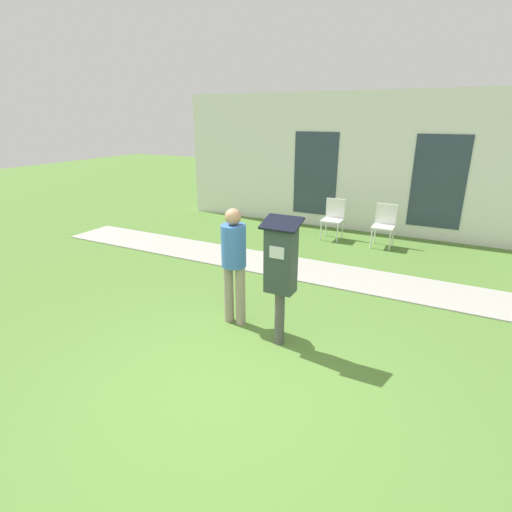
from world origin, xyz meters
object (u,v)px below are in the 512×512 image
(parking_meter, at_px, (281,266))
(outdoor_chair_left, at_px, (334,216))
(person_standing, at_px, (234,258))
(outdoor_chair_middle, at_px, (385,222))

(parking_meter, bearing_deg, outdoor_chair_left, 99.29)
(parking_meter, bearing_deg, person_standing, 164.58)
(outdoor_chair_left, relative_size, outdoor_chair_middle, 1.00)
(parking_meter, relative_size, outdoor_chair_left, 1.77)
(parking_meter, bearing_deg, outdoor_chair_middle, 85.47)
(person_standing, height_order, outdoor_chair_middle, person_standing)
(outdoor_chair_left, bearing_deg, outdoor_chair_middle, -8.84)
(outdoor_chair_left, bearing_deg, person_standing, -96.06)
(parking_meter, height_order, outdoor_chair_left, parking_meter)
(parking_meter, xyz_separation_m, person_standing, (-0.75, 0.21, -0.09))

